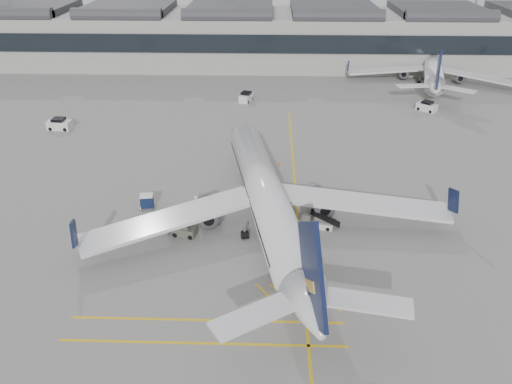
{
  "coord_description": "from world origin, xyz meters",
  "views": [
    {
      "loc": [
        6.87,
        -40.07,
        28.18
      ],
      "look_at": [
        5.52,
        4.3,
        4.0
      ],
      "focal_mm": 35.0,
      "sensor_mm": 36.0,
      "label": 1
    }
  ],
  "objects_px": {
    "airliner_main": "(267,199)",
    "baggage_cart_a": "(276,217)",
    "ramp_agent_b": "(260,202)",
    "pushback_tug": "(185,230)",
    "ramp_agent_a": "(264,202)",
    "belt_loader": "(315,222)"
  },
  "relations": [
    {
      "from": "airliner_main",
      "to": "baggage_cart_a",
      "type": "relative_size",
      "value": 18.48
    },
    {
      "from": "belt_loader",
      "to": "pushback_tug",
      "type": "relative_size",
      "value": 1.72
    },
    {
      "from": "baggage_cart_a",
      "to": "ramp_agent_a",
      "type": "bearing_deg",
      "value": 91.83
    },
    {
      "from": "baggage_cart_a",
      "to": "pushback_tug",
      "type": "bearing_deg",
      "value": 175.2
    },
    {
      "from": "airliner_main",
      "to": "pushback_tug",
      "type": "bearing_deg",
      "value": -177.87
    },
    {
      "from": "baggage_cart_a",
      "to": "ramp_agent_a",
      "type": "distance_m",
      "value": 3.86
    },
    {
      "from": "belt_loader",
      "to": "ramp_agent_b",
      "type": "bearing_deg",
      "value": 161.64
    },
    {
      "from": "pushback_tug",
      "to": "ramp_agent_a",
      "type": "bearing_deg",
      "value": 48.89
    },
    {
      "from": "airliner_main",
      "to": "belt_loader",
      "type": "xyz_separation_m",
      "value": [
        5.06,
        0.19,
        -2.73
      ]
    },
    {
      "from": "baggage_cart_a",
      "to": "ramp_agent_b",
      "type": "xyz_separation_m",
      "value": [
        -1.72,
        3.39,
        -0.2
      ]
    },
    {
      "from": "belt_loader",
      "to": "ramp_agent_a",
      "type": "distance_m",
      "value": 6.53
    },
    {
      "from": "ramp_agent_a",
      "to": "pushback_tug",
      "type": "height_order",
      "value": "ramp_agent_a"
    },
    {
      "from": "airliner_main",
      "to": "belt_loader",
      "type": "relative_size",
      "value": 9.31
    },
    {
      "from": "ramp_agent_b",
      "to": "pushback_tug",
      "type": "distance_m",
      "value": 9.34
    },
    {
      "from": "airliner_main",
      "to": "ramp_agent_b",
      "type": "relative_size",
      "value": 24.42
    },
    {
      "from": "baggage_cart_a",
      "to": "ramp_agent_a",
      "type": "xyz_separation_m",
      "value": [
        -1.3,
        3.63,
        -0.27
      ]
    },
    {
      "from": "ramp_agent_a",
      "to": "belt_loader",
      "type": "bearing_deg",
      "value": -79.2
    },
    {
      "from": "ramp_agent_a",
      "to": "airliner_main",
      "type": "bearing_deg",
      "value": -129.89
    },
    {
      "from": "ramp_agent_b",
      "to": "ramp_agent_a",
      "type": "bearing_deg",
      "value": 175.32
    },
    {
      "from": "airliner_main",
      "to": "baggage_cart_a",
      "type": "xyz_separation_m",
      "value": [
        0.92,
        0.17,
        -2.2
      ]
    },
    {
      "from": "baggage_cart_a",
      "to": "ramp_agent_a",
      "type": "height_order",
      "value": "baggage_cart_a"
    },
    {
      "from": "ramp_agent_a",
      "to": "ramp_agent_b",
      "type": "bearing_deg",
      "value": 163.77
    }
  ]
}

